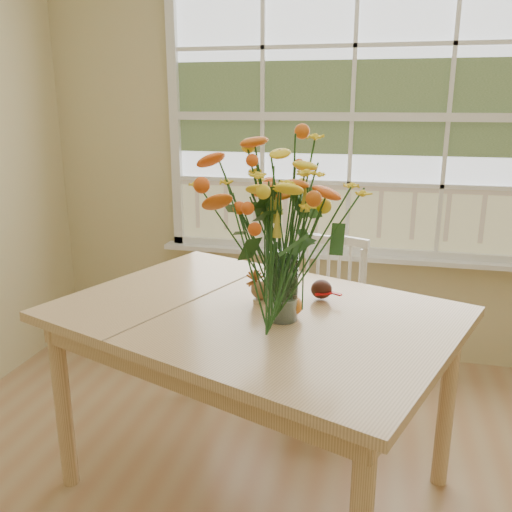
# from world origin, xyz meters

# --- Properties ---
(wall_back) EXTENTS (4.00, 0.02, 2.70)m
(wall_back) POSITION_xyz_m (0.00, 2.25, 1.35)
(wall_back) COLOR #D7C389
(wall_back) RESTS_ON floor
(window) EXTENTS (2.42, 0.12, 1.74)m
(window) POSITION_xyz_m (0.00, 2.21, 1.53)
(window) COLOR silver
(window) RESTS_ON wall_back
(dining_table) EXTENTS (1.83, 1.57, 0.83)m
(dining_table) POSITION_xyz_m (-0.27, 0.82, 0.73)
(dining_table) COLOR tan
(dining_table) RESTS_ON floor
(windsor_chair) EXTENTS (0.46, 0.44, 0.92)m
(windsor_chair) POSITION_xyz_m (-0.06, 1.57, 0.52)
(windsor_chair) COLOR white
(windsor_chair) RESTS_ON floor
(flower_vase) EXTENTS (0.56, 0.56, 0.66)m
(flower_vase) POSITION_xyz_m (-0.14, 0.75, 1.22)
(flower_vase) COLOR white
(flower_vase) RESTS_ON dining_table
(pumpkin) EXTENTS (0.11, 0.11, 0.08)m
(pumpkin) POSITION_xyz_m (-0.12, 0.78, 0.87)
(pumpkin) COLOR orange
(pumpkin) RESTS_ON dining_table
(turkey_figurine) EXTENTS (0.10, 0.08, 0.12)m
(turkey_figurine) POSITION_xyz_m (-0.26, 0.92, 0.87)
(turkey_figurine) COLOR #CCB78C
(turkey_figurine) RESTS_ON dining_table
(dark_gourd) EXTENTS (0.13, 0.09, 0.08)m
(dark_gourd) POSITION_xyz_m (-0.02, 1.00, 0.87)
(dark_gourd) COLOR #38160F
(dark_gourd) RESTS_ON dining_table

